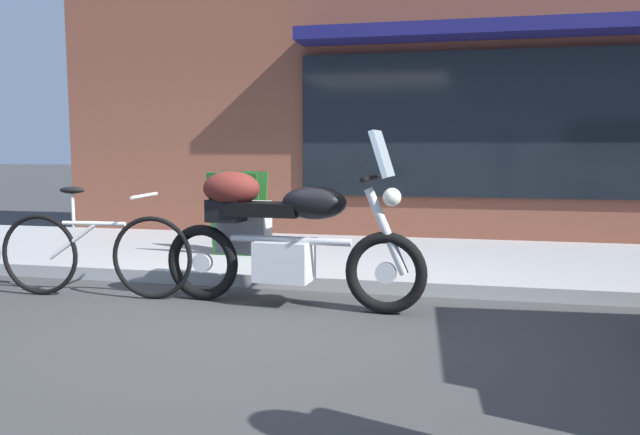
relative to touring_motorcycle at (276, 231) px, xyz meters
The scene contains 4 objects.
ground_plane 0.79m from the touring_motorcycle, 92.62° to the right, with size 80.00×80.00×0.00m, color #383838.
touring_motorcycle is the anchor object (origin of this frame).
parked_bicycle 1.60m from the touring_motorcycle, behind, with size 1.72×0.48×0.94m.
sandwich_board_sign 1.74m from the touring_motorcycle, 119.77° to the left, with size 0.55×0.41×0.89m.
Camera 1 is at (1.42, -4.24, 1.26)m, focal length 34.85 mm.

